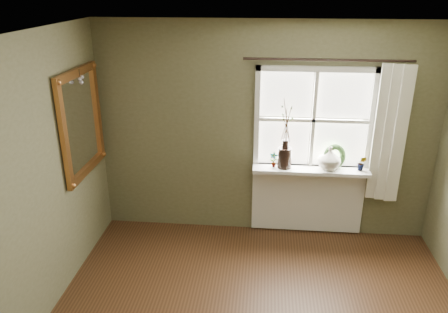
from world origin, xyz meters
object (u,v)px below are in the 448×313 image
Objects in this scene: cream_vase at (329,158)px; wreath at (334,159)px; dark_jug at (285,158)px; gilt_mirror at (81,122)px.

cream_vase is 0.93× the size of wreath.
dark_jug is at bearing 158.81° from wreath.
cream_vase is (0.52, 0.00, 0.02)m from dark_jug.
dark_jug is 0.21× the size of gilt_mirror.
dark_jug is 0.88× the size of cream_vase.
gilt_mirror is (-2.78, -0.53, 0.53)m from wreath.
gilt_mirror is (-2.20, -0.49, 0.52)m from dark_jug.
gilt_mirror reaches higher than wreath.
gilt_mirror is at bearing 165.73° from wreath.
dark_jug is at bearing 180.00° from cream_vase.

